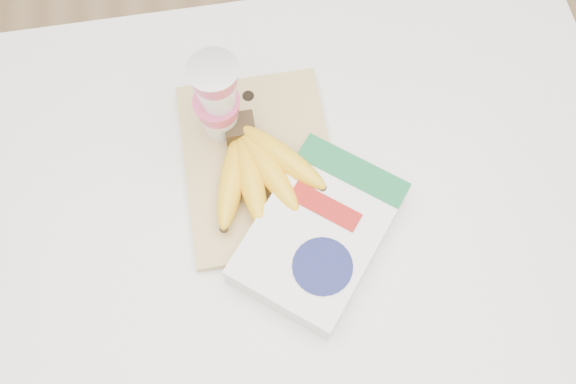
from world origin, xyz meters
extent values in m
plane|color=tan|center=(0.00, 0.00, 0.00)|extent=(4.00, 4.00, 0.00)
cube|color=white|center=(0.00, 0.00, 0.50)|extent=(1.33, 0.88, 0.99)
cube|color=tan|center=(0.06, 0.10, 1.00)|extent=(0.24, 0.32, 0.02)
cube|color=#382816|center=(0.03, 0.15, 1.03)|extent=(0.05, 0.04, 0.03)
ellipsoid|color=yellow|center=(0.01, 0.07, 1.03)|extent=(0.09, 0.18, 0.05)
sphere|color=#382816|center=(-0.01, -0.01, 1.03)|extent=(0.01, 0.01, 0.01)
ellipsoid|color=yellow|center=(0.04, 0.07, 1.04)|extent=(0.05, 0.18, 0.05)
sphere|color=#382816|center=(0.04, -0.02, 1.04)|extent=(0.01, 0.01, 0.01)
ellipsoid|color=yellow|center=(0.07, 0.07, 1.04)|extent=(0.10, 0.18, 0.05)
sphere|color=#382816|center=(0.10, 0.00, 1.04)|extent=(0.01, 0.01, 0.01)
ellipsoid|color=yellow|center=(0.09, 0.09, 1.05)|extent=(0.14, 0.16, 0.05)
sphere|color=#382816|center=(0.14, 0.02, 1.05)|extent=(0.01, 0.01, 0.01)
cylinder|color=silver|center=(0.01, 0.17, 1.19)|extent=(0.08, 0.08, 0.00)
cube|color=white|center=(0.13, -0.04, 1.02)|extent=(0.30, 0.31, 0.06)
cube|color=#176737|center=(0.19, 0.04, 1.05)|extent=(0.17, 0.15, 0.00)
cylinder|color=#151B50|center=(0.12, -0.10, 1.05)|extent=(0.12, 0.12, 0.00)
cube|color=#A21712|center=(0.14, -0.01, 1.05)|extent=(0.11, 0.10, 0.00)
camera|label=1|loc=(0.03, -0.35, 1.94)|focal=40.00mm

